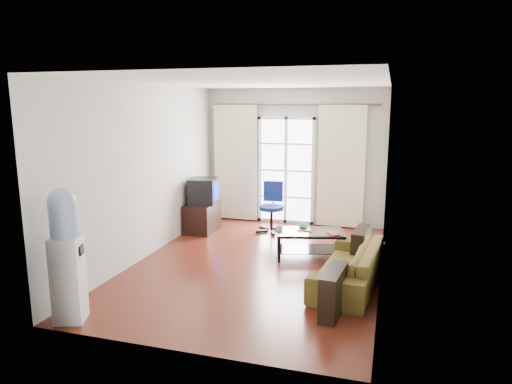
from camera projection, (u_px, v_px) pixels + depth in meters
The scene contains 20 objects.
floor at pixel (257, 264), 6.94m from camera, with size 5.20×5.20×0.00m, color #5F2416.
ceiling at pixel (258, 82), 6.42m from camera, with size 5.20×5.20×0.00m, color white.
wall_back at pixel (294, 157), 9.12m from camera, with size 3.60×0.02×2.70m, color beige.
wall_front at pixel (179, 219), 4.23m from camera, with size 3.60×0.02×2.70m, color beige.
wall_left at pixel (148, 171), 7.18m from camera, with size 0.02×5.20×2.70m, color beige.
wall_right at pixel (385, 183), 6.18m from camera, with size 0.02×5.20×2.70m, color beige.
french_door at pixel (286, 171), 9.17m from camera, with size 1.16×0.06×2.15m.
curtain_rod at pixel (294, 105), 8.83m from camera, with size 0.04×0.04×3.30m, color #4C3F2D.
curtain_left at pixel (236, 163), 9.38m from camera, with size 0.90×0.07×2.35m, color beige.
curtain_right at pixel (341, 167), 8.77m from camera, with size 0.90×0.07×2.35m, color beige.
radiator at pixel (332, 210), 9.00m from camera, with size 0.64×0.12×0.64m, color #939396.
sofa at pixel (349, 265), 6.12m from camera, with size 0.90×1.91×0.54m, color brown.
coffee_table at pixel (310, 240), 7.22m from camera, with size 1.16×0.85×0.42m.
bowl at pixel (303, 227), 7.34m from camera, with size 0.25×0.25×0.05m, color #388A32.
book at pixel (329, 234), 6.99m from camera, with size 0.25×0.26×0.02m, color #B63516.
remote at pixel (308, 231), 7.16m from camera, with size 0.15×0.04×0.02m, color black.
tv_stand at pixel (202, 217), 8.68m from camera, with size 0.50×0.74×0.55m, color black.
crt_tv at pixel (202, 191), 8.59m from camera, with size 0.59×0.59×0.48m.
task_chair at pixel (272, 217), 8.67m from camera, with size 0.70×0.70×0.94m.
water_cooler at pixel (66, 253), 4.99m from camera, with size 0.40×0.40×1.52m.
Camera 1 is at (1.86, -6.33, 2.41)m, focal length 32.00 mm.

